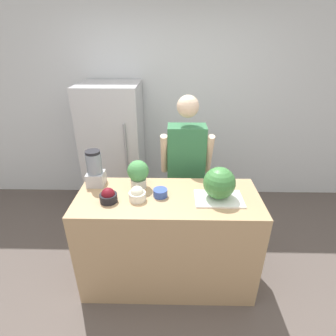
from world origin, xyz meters
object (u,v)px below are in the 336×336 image
Objects in this scene: refrigerator at (115,150)px; bowl_small_blue at (160,193)px; person at (186,171)px; blender at (95,169)px; potted_plant at (138,173)px; bowl_cherries at (108,196)px; bowl_cream at (137,194)px; watermelon at (219,183)px.

bowl_small_blue is at bearing -62.66° from refrigerator.
refrigerator is 1.09m from person.
person is at bearing 28.76° from blender.
potted_plant is at bearing -132.01° from person.
blender is at bearing 122.16° from bowl_cherries.
bowl_cherries is at bearing -57.84° from blender.
potted_plant is at bearing 93.76° from bowl_cream.
refrigerator is 11.73× the size of bowl_cherries.
refrigerator reaches higher than potted_plant.
bowl_small_blue is (-0.48, 0.02, -0.11)m from watermelon.
bowl_cream is at bearing -121.61° from person.
blender is at bearing -86.48° from refrigerator.
person is 0.99m from bowl_cherries.
blender is at bearing 169.15° from watermelon.
potted_plant is (0.22, 0.23, 0.09)m from bowl_cherries.
bowl_cream is (-0.66, -0.04, -0.09)m from watermelon.
bowl_cream is 1.17× the size of bowl_small_blue.
bowl_cherries is at bearing -132.27° from person.
bowl_cream reaches higher than bowl_small_blue.
person is at bearing -34.89° from refrigerator.
bowl_cream is 0.55× the size of potted_plant.
refrigerator reaches higher than bowl_cream.
blender reaches higher than bowl_cherries.
bowl_cherries is 0.43× the size of blender.
bowl_cherries is 0.33m from potted_plant.
bowl_small_blue is 0.47× the size of potted_plant.
watermelon is 0.79× the size of blender.
bowl_cherries reaches higher than bowl_small_blue.
person is at bearing 47.73° from bowl_cherries.
person is 13.97× the size of bowl_small_blue.
potted_plant reaches higher than bowl_cherries.
person is 11.68× the size of bowl_cherries.
bowl_cherries is 1.02× the size of bowl_cream.
refrigerator is at bearing 112.16° from potted_plant.
blender is (-0.58, 0.18, 0.12)m from bowl_small_blue.
bowl_cherries is at bearing -80.07° from refrigerator.
bowl_cream is 0.19m from bowl_small_blue.
bowl_cherries is (-0.89, -0.07, -0.09)m from watermelon.
refrigerator is 1.11m from blender.
watermelon is at bearing 4.20° from bowl_cherries.
watermelon is (0.24, -0.66, 0.24)m from person.
watermelon is 0.70m from potted_plant.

